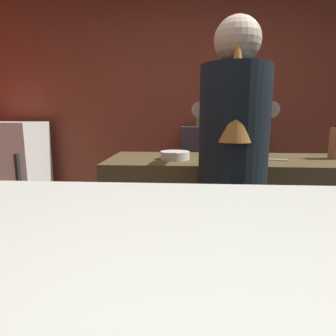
% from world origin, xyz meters
% --- Properties ---
extents(wall_back, '(5.20, 0.10, 2.70)m').
position_xyz_m(wall_back, '(0.00, 2.20, 1.35)').
color(wall_back, brown).
rests_on(wall_back, ground).
extents(prep_counter, '(2.10, 0.60, 0.91)m').
position_xyz_m(prep_counter, '(0.35, 0.66, 0.46)').
color(prep_counter, '#4F4124').
rests_on(prep_counter, ground).
extents(back_shelf, '(0.87, 0.36, 1.07)m').
position_xyz_m(back_shelf, '(0.18, 1.92, 0.53)').
color(back_shelf, '#38333F').
rests_on(back_shelf, ground).
extents(mini_fridge, '(0.58, 0.58, 1.11)m').
position_xyz_m(mini_fridge, '(-2.06, 1.75, 0.56)').
color(mini_fridge, white).
rests_on(mini_fridge, ground).
extents(bartender, '(0.45, 0.53, 1.65)m').
position_xyz_m(bartender, '(0.04, 0.21, 0.95)').
color(bartender, '#2B323F').
rests_on(bartender, ground).
extents(mixing_bowl, '(0.19, 0.19, 0.05)m').
position_xyz_m(mixing_bowl, '(-0.26, 0.60, 0.94)').
color(mixing_bowl, silver).
rests_on(mixing_bowl, prep_counter).
extents(chefs_knife, '(0.24, 0.10, 0.01)m').
position_xyz_m(chefs_knife, '(0.33, 0.61, 0.92)').
color(chefs_knife, silver).
rests_on(chefs_knife, prep_counter).
extents(bottle_olive_oil, '(0.07, 0.07, 0.24)m').
position_xyz_m(bottle_olive_oil, '(0.46, 2.01, 1.16)').
color(bottle_olive_oil, black).
rests_on(bottle_olive_oil, back_shelf).
extents(bottle_vinegar, '(0.07, 0.07, 0.19)m').
position_xyz_m(bottle_vinegar, '(0.22, 1.89, 1.14)').
color(bottle_vinegar, '#C7CF78').
rests_on(bottle_vinegar, back_shelf).
extents(bottle_hot_sauce, '(0.06, 0.06, 0.24)m').
position_xyz_m(bottle_hot_sauce, '(0.49, 1.89, 1.16)').
color(bottle_hot_sauce, '#315197').
rests_on(bottle_hot_sauce, back_shelf).
extents(bottle_soy, '(0.06, 0.06, 0.25)m').
position_xyz_m(bottle_soy, '(-0.07, 1.88, 1.16)').
color(bottle_soy, '#4F802E').
rests_on(bottle_soy, back_shelf).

